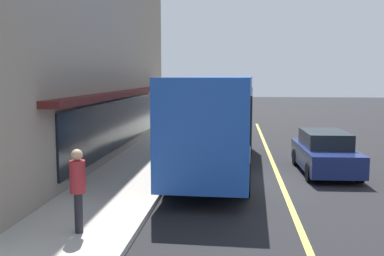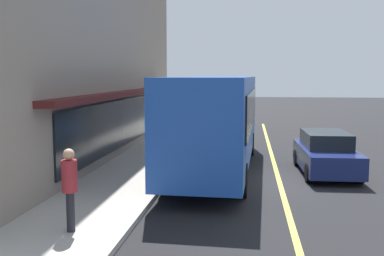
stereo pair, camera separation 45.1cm
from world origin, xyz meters
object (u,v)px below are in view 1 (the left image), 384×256
Objects in this scene: traffic_light at (174,97)px; car_navy at (325,153)px; bus at (217,118)px; pedestrian_by_curb at (78,182)px.

traffic_light reaches higher than car_navy.
bus reaches higher than traffic_light.
car_navy is at bearing -41.76° from pedestrian_by_curb.
car_navy is (-0.02, -3.96, -1.24)m from bus.
bus is at bearing 89.77° from car_navy.
bus is 4.15m from car_navy.
traffic_light is at bearing -2.37° from pedestrian_by_curb.
bus is 7.94m from pedestrian_by_curb.
pedestrian_by_curb is at bearing 138.24° from car_navy.
bus reaches higher than car_navy.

